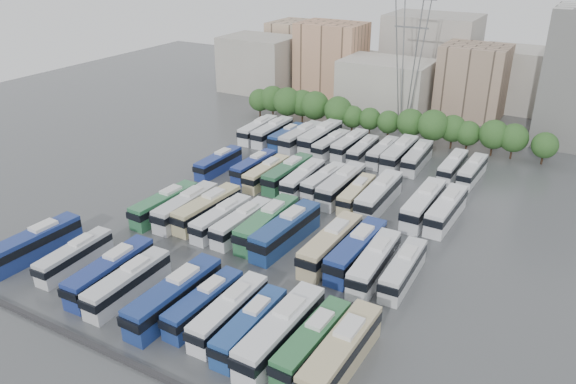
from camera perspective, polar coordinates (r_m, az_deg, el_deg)
The scene contains 51 objects.
ground at distance 82.16m, azimuth -1.34°, elevation -2.86°, with size 220.00×220.00×0.00m, color #424447.
parapet at distance 60.96m, azimuth -18.13°, elevation -15.12°, with size 56.00×0.50×0.50m, color #2D2D30.
tree_line at distance 116.67m, azimuth 8.50°, elevation 7.65°, with size 64.82×7.53×7.85m.
city_buildings at distance 144.67m, azimuth 11.13°, elevation 12.29°, with size 102.00×35.00×20.00m.
electricity_pylon at distance 119.35m, azimuth 12.33°, elevation 14.88°, with size 9.00×6.91×33.83m.
bus_r0_s0 at distance 79.30m, azimuth -24.30°, elevation -4.75°, with size 3.29×12.88×4.01m.
bus_r0_s2 at distance 75.00m, azimuth -20.85°, elevation -6.07°, with size 2.84×11.12×3.46m.
bus_r0_s4 at distance 69.90m, azimuth -17.59°, elevation -7.68°, with size 3.26×12.83×4.00m.
bus_r0_s5 at distance 67.44m, azimuth -15.94°, elevation -8.84°, with size 2.78×12.09×3.78m.
bus_r0_s7 at distance 63.63m, azimuth -11.46°, elevation -10.30°, with size 3.23×13.56×4.24m.
bus_r0_s8 at distance 62.60m, azimuth -8.52°, elevation -11.07°, with size 2.87×11.41×3.55m.
bus_r0_s9 at distance 60.87m, azimuth -6.00°, elevation -11.99°, with size 2.66×11.87×3.72m.
bus_r0_s10 at distance 58.93m, azimuth -3.88°, elevation -13.39°, with size 2.69×11.49×3.59m.
bus_r0_s11 at distance 57.60m, azimuth -0.74°, elevation -13.95°, with size 3.19×13.60×4.25m.
bus_r0_s12 at distance 56.78m, azimuth 2.49°, elevation -14.95°, with size 3.03×12.14×3.78m.
bus_r0_s13 at distance 55.43m, azimuth 5.41°, elevation -15.95°, with size 3.14×13.45×4.20m.
bus_r1_s2 at distance 84.57m, azimuth -12.43°, elevation -1.21°, with size 3.23×12.29×3.82m.
bus_r1_s3 at distance 83.13m, azimuth -10.31°, elevation -1.44°, with size 2.96×12.61×3.94m.
bus_r1_s4 at distance 82.00m, azimuth -8.20°, elevation -1.65°, with size 3.41×12.80×3.98m.
bus_r1_s5 at distance 79.37m, azimuth -6.77°, elevation -2.65°, with size 2.84×11.55×3.60m.
bus_r1_s6 at distance 77.93m, azimuth -4.70°, elevation -3.08°, with size 2.91×11.75×3.66m.
bus_r1_s7 at distance 76.90m, azimuth -2.12°, elevation -3.20°, with size 3.21×13.35×4.17m.
bus_r1_s8 at distance 75.05m, azimuth -0.21°, elevation -3.90°, with size 3.66×13.75×4.27m.
bus_r1_s10 at distance 72.08m, azimuth 4.37°, elevation -5.31°, with size 3.15×13.44×4.20m.
bus_r1_s11 at distance 71.21m, azimuth 6.96°, elevation -5.87°, with size 3.17×13.28×4.15m.
bus_r1_s12 at distance 69.13m, azimuth 8.78°, elevation -7.10°, with size 3.26×12.72×3.96m.
bus_r1_s13 at distance 68.82m, azimuth 11.64°, elevation -7.67°, with size 2.82×11.59×3.62m.
bus_r2_s1 at distance 98.92m, azimuth -7.07°, elevation 3.01°, with size 2.51×11.20×3.51m.
bus_r2_s3 at distance 96.82m, azimuth -3.47°, elevation 2.66°, with size 2.64×11.11×3.47m.
bus_r2_s4 at distance 93.78m, azimuth -2.19°, elevation 1.96°, with size 2.61×11.43×3.58m.
bus_r2_s5 at distance 93.11m, azimuth -0.01°, elevation 1.92°, with size 3.01×12.57×3.93m.
bus_r2_s6 at distance 91.30m, azimuth 1.53°, elevation 1.37°, with size 3.10×12.01×3.74m.
bus_r2_s7 at distance 90.96m, azimuth 3.64°, elevation 1.16°, with size 2.98×11.28×3.51m.
bus_r2_s8 at distance 89.00m, azimuth 5.44°, elevation 0.75°, with size 2.88×13.16×4.13m.
bus_r2_s9 at distance 87.06m, azimuth 6.99°, elevation -0.15°, with size 2.72×10.94×3.41m.
bus_r2_s10 at distance 86.13m, azimuth 9.24°, elevation -0.30°, with size 3.09×13.45×4.21m.
bus_r2_s12 at distance 84.63m, azimuth 13.60°, elevation -1.18°, with size 2.98×13.36×4.19m.
bus_r2_s13 at distance 84.06m, azimuth 15.78°, elevation -1.70°, with size 3.08×12.74×3.98m.
bus_r3_s0 at distance 114.94m, azimuth -3.06°, elevation 6.37°, with size 3.03×12.10×3.77m.
bus_r3_s1 at distance 113.32m, azimuth -1.59°, elevation 6.16°, with size 2.86×12.45×3.90m.
bus_r3_s2 at distance 111.36m, azimuth -0.10°, elevation 5.70°, with size 2.66×10.98×3.43m.
bus_r3_s3 at distance 109.98m, azimuth 1.35°, elevation 5.61°, with size 3.38×12.94×4.03m.
bus_r3_s4 at distance 109.91m, azimuth 3.32°, elevation 5.63°, with size 3.11×13.64×4.27m.
bus_r3_s5 at distance 107.06m, azimuth 4.42°, elevation 4.86°, with size 3.02×11.40×3.54m.
bus_r3_s6 at distance 107.10m, azimuth 6.30°, elevation 4.83°, with size 2.88×11.82×3.69m.
bus_r3_s7 at distance 104.90m, azimuth 7.63°, elevation 4.24°, with size 2.65×10.92×3.41m.
bus_r3_s8 at distance 104.44m, azimuth 9.61°, elevation 4.05°, with size 2.53×11.23×3.52m.
bus_r3_s9 at distance 103.32m, azimuth 11.25°, elevation 3.86°, with size 2.95×13.15×4.12m.
bus_r3_s10 at distance 102.77m, azimuth 13.00°, elevation 3.47°, with size 3.05×12.04×3.75m.
bus_r3_s12 at distance 100.68m, azimuth 16.38°, elevation 2.55°, with size 2.52×11.17×3.50m.
bus_r3_s13 at distance 99.74m, azimuth 18.22°, elevation 2.08°, with size 2.76×11.14×3.47m.
Camera 1 is at (37.78, -62.18, 38.16)m, focal length 35.00 mm.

